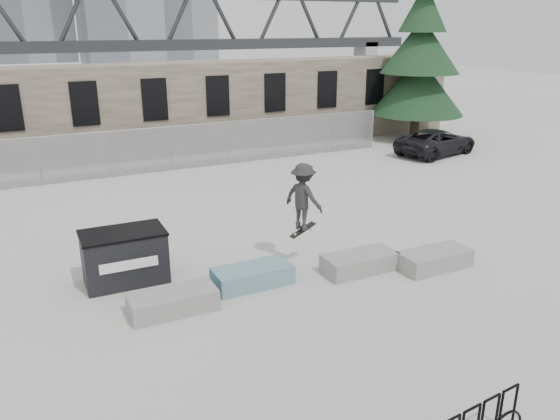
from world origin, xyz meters
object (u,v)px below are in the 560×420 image
(spruce_tree, at_px, (420,58))
(planter_offset, at_px, (435,259))
(skateboarder, at_px, (303,197))
(planter_far_left, at_px, (173,301))
(planter_center_left, at_px, (253,275))
(planter_center_right, at_px, (359,262))
(suv, at_px, (436,142))
(dumpster, at_px, (125,256))

(spruce_tree, bearing_deg, planter_offset, -127.76)
(planter_offset, xyz_separation_m, skateboarder, (-3.09, 1.83, 1.67))
(planter_far_left, relative_size, planter_offset, 1.00)
(planter_offset, bearing_deg, spruce_tree, 52.24)
(planter_far_left, relative_size, planter_center_left, 1.00)
(planter_far_left, bearing_deg, spruce_tree, 36.83)
(planter_offset, height_order, skateboarder, skateboarder)
(planter_center_right, relative_size, suv, 0.43)
(planter_center_left, height_order, planter_center_right, same)
(planter_center_left, distance_m, spruce_tree, 21.33)
(planter_center_right, xyz_separation_m, skateboarder, (-1.15, 1.10, 1.67))
(planter_far_left, xyz_separation_m, planter_offset, (7.05, -0.83, 0.00))
(suv, bearing_deg, spruce_tree, -37.21)
(suv, bearing_deg, dumpster, 101.83)
(dumpster, bearing_deg, suv, 25.46)
(planter_center_left, relative_size, dumpster, 0.95)
(planter_offset, distance_m, skateboarder, 3.97)
(planter_offset, bearing_deg, dumpster, 159.34)
(planter_center_right, relative_size, dumpster, 0.95)
(planter_far_left, distance_m, planter_center_right, 5.10)
(skateboarder, bearing_deg, planter_center_right, -157.55)
(dumpster, height_order, suv, dumpster)
(spruce_tree, bearing_deg, planter_far_left, -143.17)
(spruce_tree, xyz_separation_m, skateboarder, (-14.36, -12.71, -2.60))
(planter_far_left, distance_m, spruce_tree, 23.28)
(suv, height_order, skateboarder, skateboarder)
(planter_center_left, bearing_deg, planter_center_right, -9.91)
(planter_center_left, relative_size, suv, 0.43)
(planter_far_left, relative_size, dumpster, 0.95)
(dumpster, bearing_deg, spruce_tree, 32.70)
(planter_offset, distance_m, spruce_tree, 18.89)
(dumpster, height_order, spruce_tree, spruce_tree)
(planter_center_left, bearing_deg, planter_offset, -14.39)
(suv, bearing_deg, skateboarder, 112.59)
(planter_far_left, relative_size, skateboarder, 0.99)
(dumpster, xyz_separation_m, suv, (17.17, 7.76, -0.04))
(planter_far_left, bearing_deg, planter_offset, -6.69)
(planter_offset, bearing_deg, skateboarder, 149.32)
(planter_center_left, height_order, skateboarder, skateboarder)
(planter_far_left, relative_size, suv, 0.43)
(planter_center_right, relative_size, skateboarder, 0.99)
(planter_center_left, distance_m, planter_offset, 5.02)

